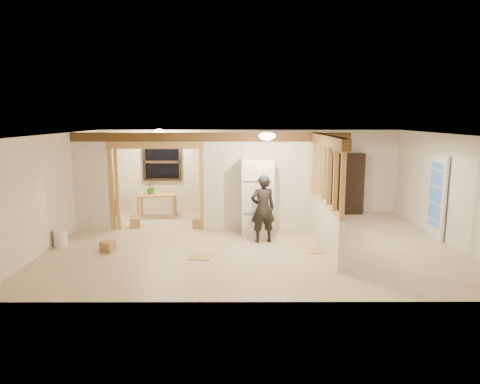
{
  "coord_description": "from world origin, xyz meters",
  "views": [
    {
      "loc": [
        -0.3,
        -9.58,
        2.87
      ],
      "look_at": [
        -0.27,
        0.4,
        1.12
      ],
      "focal_mm": 32.0,
      "sensor_mm": 36.0,
      "label": 1
    }
  ],
  "objects_px": {
    "work_table": "(157,206)",
    "woman": "(263,209)",
    "shop_vac": "(114,207)",
    "bookshelf": "(348,184)",
    "refrigerator": "(257,197)"
  },
  "relations": [
    {
      "from": "woman",
      "to": "shop_vac",
      "type": "relative_size",
      "value": 3.09
    },
    {
      "from": "refrigerator",
      "to": "shop_vac",
      "type": "xyz_separation_m",
      "value": [
        -4.14,
        1.99,
        -0.68
      ]
    },
    {
      "from": "shop_vac",
      "to": "bookshelf",
      "type": "xyz_separation_m",
      "value": [
        6.95,
        0.28,
        0.65
      ]
    },
    {
      "from": "woman",
      "to": "work_table",
      "type": "height_order",
      "value": "woman"
    },
    {
      "from": "woman",
      "to": "work_table",
      "type": "relative_size",
      "value": 1.46
    },
    {
      "from": "refrigerator",
      "to": "shop_vac",
      "type": "relative_size",
      "value": 3.67
    },
    {
      "from": "refrigerator",
      "to": "bookshelf",
      "type": "bearing_deg",
      "value": 38.87
    },
    {
      "from": "refrigerator",
      "to": "bookshelf",
      "type": "xyz_separation_m",
      "value": [
        2.81,
        2.26,
        -0.03
      ]
    },
    {
      "from": "woman",
      "to": "shop_vac",
      "type": "height_order",
      "value": "woman"
    },
    {
      "from": "work_table",
      "to": "woman",
      "type": "bearing_deg",
      "value": -49.99
    },
    {
      "from": "woman",
      "to": "refrigerator",
      "type": "bearing_deg",
      "value": -93.45
    },
    {
      "from": "bookshelf",
      "to": "woman",
      "type": "bearing_deg",
      "value": -132.26
    },
    {
      "from": "work_table",
      "to": "bookshelf",
      "type": "bearing_deg",
      "value": -4.5
    },
    {
      "from": "woman",
      "to": "shop_vac",
      "type": "xyz_separation_m",
      "value": [
        -4.24,
        2.7,
        -0.53
      ]
    },
    {
      "from": "woman",
      "to": "bookshelf",
      "type": "bearing_deg",
      "value": -143.6
    }
  ]
}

